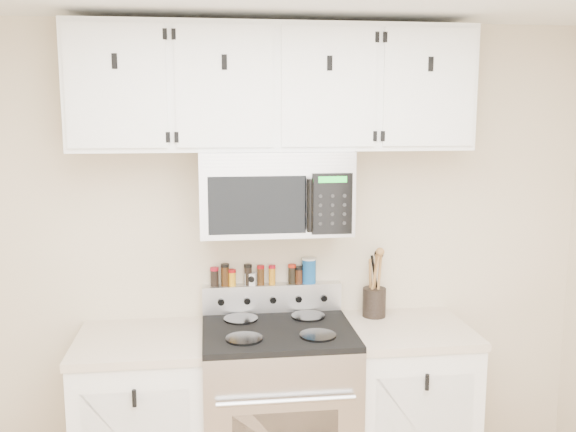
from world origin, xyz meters
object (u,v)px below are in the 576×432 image
(utensil_crock, at_px, (374,300))
(microwave, at_px, (275,192))
(range, at_px, (278,413))
(salt_canister, at_px, (309,270))

(utensil_crock, bearing_deg, microwave, -172.08)
(range, bearing_deg, microwave, 89.77)
(microwave, xyz_separation_m, salt_canister, (0.20, 0.16, -0.46))
(range, xyz_separation_m, salt_canister, (0.20, 0.28, 0.68))
(range, height_order, microwave, microwave)
(utensil_crock, xyz_separation_m, salt_canister, (-0.35, 0.08, 0.16))
(utensil_crock, bearing_deg, salt_canister, 167.43)
(range, height_order, utensil_crock, utensil_crock)
(microwave, relative_size, salt_canister, 5.39)
(utensil_crock, height_order, salt_canister, utensil_crock)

